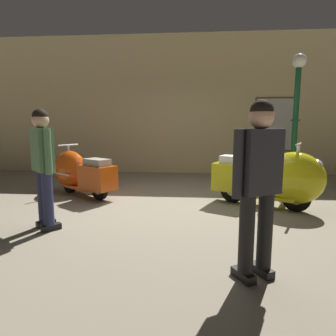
% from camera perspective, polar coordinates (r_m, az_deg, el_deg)
% --- Properties ---
extents(ground_plane, '(60.00, 60.00, 0.00)m').
position_cam_1_polar(ground_plane, '(4.86, 0.59, -7.44)').
color(ground_plane, gray).
extents(showroom_back_wall, '(18.00, 0.24, 3.78)m').
position_cam_1_polar(showroom_back_wall, '(8.14, 2.45, 12.36)').
color(showroom_back_wall, '#CCB784').
rests_on(showroom_back_wall, ground).
extents(scooter_0, '(1.57, 1.25, 0.97)m').
position_cam_1_polar(scooter_0, '(5.76, -17.51, -0.82)').
color(scooter_0, black).
rests_on(scooter_0, ground).
extents(scooter_1, '(1.78, 1.23, 1.07)m').
position_cam_1_polar(scooter_1, '(4.91, 20.57, -2.00)').
color(scooter_1, black).
rests_on(scooter_1, ground).
extents(lamppost, '(0.28, 0.28, 2.75)m').
position_cam_1_polar(lamppost, '(6.46, 24.12, 9.24)').
color(lamppost, '#144728').
rests_on(lamppost, ground).
extents(visitor_0, '(0.47, 0.36, 1.54)m').
position_cam_1_polar(visitor_0, '(2.51, 17.60, -1.99)').
color(visitor_0, black).
rests_on(visitor_0, ground).
extents(visitor_1, '(0.40, 0.40, 1.54)m').
position_cam_1_polar(visitor_1, '(3.94, -23.70, 1.32)').
color(visitor_1, black).
rests_on(visitor_1, ground).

